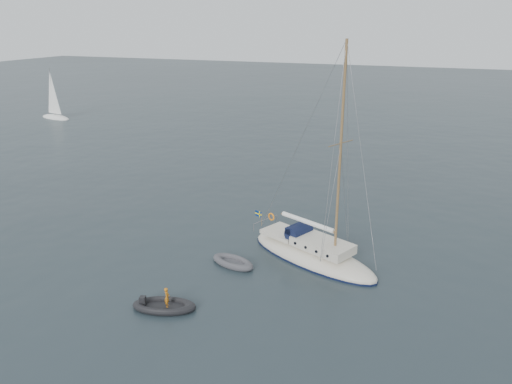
% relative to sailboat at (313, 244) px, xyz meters
% --- Properties ---
extents(ground, '(300.00, 300.00, 0.00)m').
position_rel_sailboat_xyz_m(ground, '(-0.78, -2.90, -1.10)').
color(ground, black).
rests_on(ground, ground).
extents(sailboat, '(10.17, 3.04, 14.48)m').
position_rel_sailboat_xyz_m(sailboat, '(0.00, 0.00, 0.00)').
color(sailboat, beige).
rests_on(sailboat, ground).
extents(dinghy, '(3.08, 1.39, 0.44)m').
position_rel_sailboat_xyz_m(dinghy, '(-4.51, -2.64, -0.90)').
color(dinghy, '#49484D').
rests_on(dinghy, ground).
extents(rib, '(3.49, 1.59, 1.31)m').
position_rel_sailboat_xyz_m(rib, '(-5.91, -8.66, -0.89)').
color(rib, black).
rests_on(rib, ground).
extents(distant_yacht_a, '(6.22, 3.32, 8.25)m').
position_rel_sailboat_xyz_m(distant_yacht_a, '(-50.84, 32.62, 2.43)').
color(distant_yacht_a, white).
rests_on(distant_yacht_a, ground).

